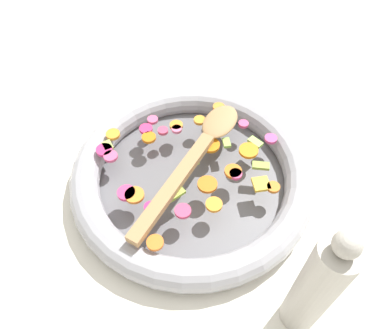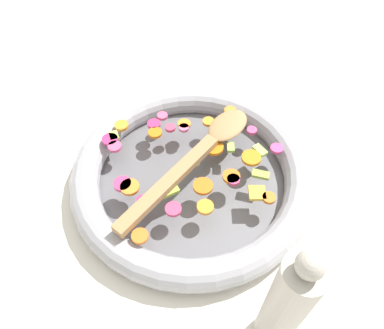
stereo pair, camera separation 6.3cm
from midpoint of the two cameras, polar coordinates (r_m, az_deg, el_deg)
The scene contains 5 objects.
ground_plane at distance 0.67m, azimuth -2.69°, elevation -2.81°, with size 4.00×4.00×0.00m, color silver.
skillet at distance 0.65m, azimuth -2.76°, elevation -1.69°, with size 0.42×0.42×0.05m.
chopped_vegetables at distance 0.63m, azimuth -3.37°, elevation 0.34°, with size 0.27×0.30×0.01m.
wooden_spoon at distance 0.63m, azimuth -1.86°, elevation 1.91°, with size 0.20×0.30×0.01m.
pepper_mill at distance 0.48m, azimuth 14.75°, elevation -17.91°, with size 0.05×0.05×0.24m.
Camera 1 is at (0.34, -0.20, 0.55)m, focal length 35.00 mm.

